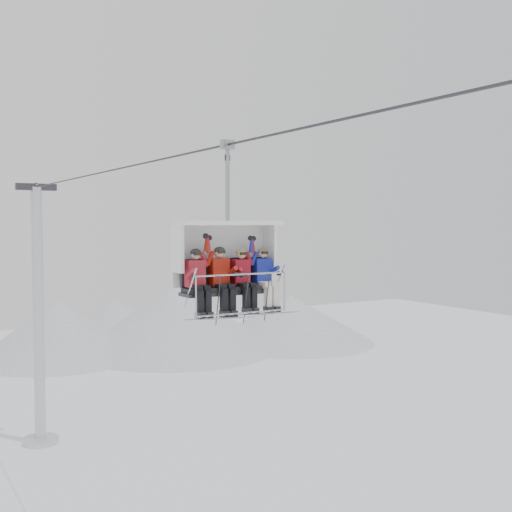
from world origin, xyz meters
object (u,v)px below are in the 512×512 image
skier_far_left (197,279)px  skier_center_right (243,277)px  lift_tower_right (39,333)px  skier_center_left (221,277)px  chairlift_carrier (225,256)px  skier_far_right (264,276)px

skier_far_left → skier_center_right: (1.18, -0.00, -0.01)m
lift_tower_right → skier_center_left: (-0.26, -20.87, 4.45)m
skier_far_left → chairlift_carrier: bearing=19.4°
skier_center_right → lift_tower_right: bearing=90.9°
chairlift_carrier → skier_far_right: bearing=-19.0°
skier_center_right → skier_far_right: (0.59, 0.00, 0.00)m
lift_tower_right → skier_center_right: bearing=-89.1°
chairlift_carrier → skier_far_left: bearing=-160.6°
chairlift_carrier → skier_center_left: size_ratio=2.35×
lift_tower_right → skier_center_left: bearing=-90.7°
chairlift_carrier → skier_far_left: size_ratio=2.36×
skier_far_left → lift_tower_right: bearing=87.6°
chairlift_carrier → skier_far_left: (-0.87, -0.31, -0.49)m
skier_center_left → lift_tower_right: bearing=89.3°
lift_tower_right → skier_center_left: size_ratio=7.95×
chairlift_carrier → skier_center_right: bearing=-45.0°
skier_center_right → skier_far_right: 0.59m
skier_center_left → skier_center_right: skier_center_left is taller
skier_center_left → skier_center_right: size_ratio=1.00×
skier_center_left → skier_far_left: bearing=-179.6°
skier_center_left → skier_far_right: 1.16m
skier_center_left → skier_center_right: 0.57m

